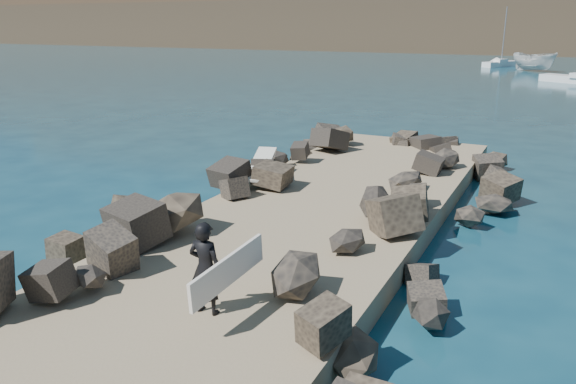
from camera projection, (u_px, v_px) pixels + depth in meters
name	position (u px, v px, depth m)	size (l,w,h in m)	color
ground	(305.00, 237.00, 14.56)	(800.00, 800.00, 0.00)	#0F384C
jetty	(268.00, 254.00, 12.76)	(6.00, 26.00, 0.60)	#8C7759
riprap_left	(178.00, 220.00, 14.37)	(2.60, 22.00, 1.00)	black
riprap_right	(400.00, 261.00, 11.90)	(2.60, 22.00, 1.00)	black
surfboard_resting	(261.00, 167.00, 17.38)	(0.59, 2.36, 0.08)	white
boat_imported	(534.00, 61.00, 63.64)	(2.15, 5.72, 2.21)	silver
surfer_with_board	(209.00, 268.00, 9.33)	(0.84, 2.03, 1.63)	black
sailboat_b	(501.00, 64.00, 70.57)	(4.06, 5.88, 7.35)	white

